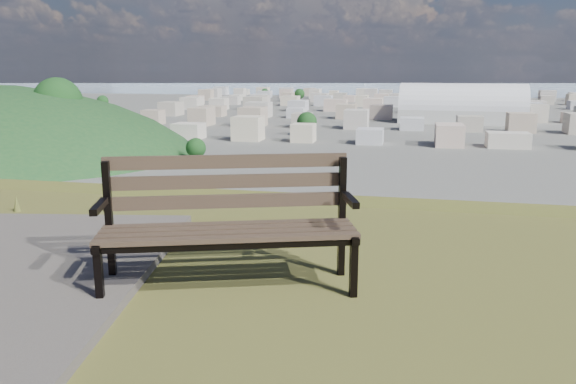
# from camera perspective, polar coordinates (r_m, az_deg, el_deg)

# --- Properties ---
(park_bench) EXTENTS (1.90, 1.12, 0.95)m
(park_bench) POSITION_cam_1_polar(r_m,az_deg,el_deg) (4.09, -6.11, -2.39)
(park_bench) COLOR #413425
(park_bench) RESTS_ON hilltop_mesa
(arena) EXTENTS (61.28, 28.84, 25.28)m
(arena) POSITION_cam_1_polar(r_m,az_deg,el_deg) (293.27, 17.18, 7.90)
(arena) COLOR beige
(arena) RESTS_ON ground
(city_blocks) EXTENTS (395.00, 361.00, 7.00)m
(city_blocks) POSITION_cam_1_polar(r_m,az_deg,el_deg) (397.45, 12.29, 8.87)
(city_blocks) COLOR beige
(city_blocks) RESTS_ON ground
(city_trees) EXTENTS (406.52, 387.20, 9.98)m
(city_trees) POSITION_cam_1_polar(r_m,az_deg,el_deg) (323.18, 7.52, 8.52)
(city_trees) COLOR black
(city_trees) RESTS_ON ground
(bay_water) EXTENTS (2400.00, 700.00, 0.12)m
(bay_water) POSITION_cam_1_polar(r_m,az_deg,el_deg) (902.73, 12.40, 10.51)
(bay_water) COLOR #98B0C2
(bay_water) RESTS_ON ground
(far_hills) EXTENTS (2050.00, 340.00, 60.00)m
(far_hills) POSITION_cam_1_polar(r_m,az_deg,el_deg) (1406.60, 9.95, 12.26)
(far_hills) COLOR #8895A9
(far_hills) RESTS_ON ground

